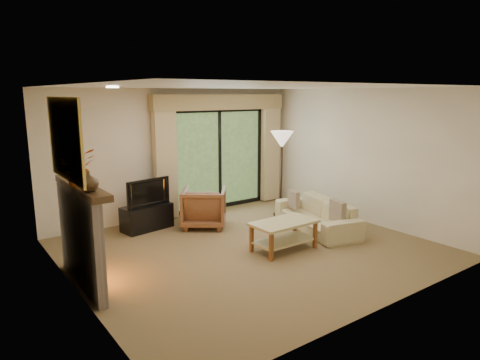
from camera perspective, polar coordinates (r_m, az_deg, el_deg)
floor at (r=7.11m, az=1.44°, el=-9.11°), size 5.50×5.50×0.00m
ceiling at (r=6.66m, az=1.55°, el=12.33°), size 5.50×5.50×0.00m
wall_back at (r=8.86m, az=-8.40°, el=3.56°), size 5.00×0.00×5.00m
wall_front at (r=5.06m, az=18.98°, el=-2.88°), size 5.00×0.00×5.00m
wall_left at (r=5.57m, az=-21.60°, el=-1.78°), size 0.00×5.00×5.00m
wall_right at (r=8.69m, az=16.07°, el=3.09°), size 0.00×5.00×5.00m
fireplace at (r=5.95m, az=-20.53°, el=-7.04°), size 0.24×1.70×1.37m
mirror at (r=5.67m, az=-22.25°, el=5.06°), size 0.07×1.45×1.02m
sliding_door at (r=9.34m, az=-2.78°, el=2.84°), size 2.26×0.10×2.16m
curtain_left at (r=8.57m, az=-9.95°, el=2.57°), size 0.45×0.18×2.35m
curtain_right at (r=10.04m, az=4.04°, el=4.00°), size 0.45×0.18×2.35m
cornice at (r=9.16m, az=-2.54°, el=10.33°), size 3.20×0.24×0.32m
media_console at (r=8.19m, az=-12.30°, el=-4.88°), size 0.98×0.56×0.46m
tv at (r=8.07m, az=-12.45°, el=-1.55°), size 0.89×0.26×0.51m
armchair at (r=8.17m, az=-4.82°, el=-3.65°), size 1.13×1.14×0.75m
sofa at (r=8.11m, az=10.15°, el=-4.58°), size 1.21×2.06×0.56m
pillow_near at (r=7.65m, az=12.87°, el=-4.10°), size 0.19×0.39×0.38m
pillow_far at (r=8.40m, az=7.15°, el=-2.56°), size 0.17×0.35×0.34m
coffee_table at (r=7.01m, az=5.85°, el=-7.39°), size 1.08×0.60×0.48m
floor_lamp at (r=8.83m, az=5.53°, el=0.82°), size 0.48×0.48×1.75m
vase at (r=5.31m, az=-19.53°, el=-0.14°), size 0.29×0.29×0.24m
branches at (r=5.67m, az=-20.77°, el=1.63°), size 0.43×0.38×0.47m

